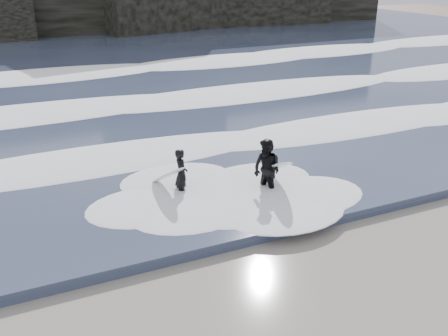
# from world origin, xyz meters

# --- Properties ---
(ground) EXTENTS (120.00, 120.00, 0.00)m
(ground) POSITION_xyz_m (0.00, 0.00, 0.00)
(ground) COLOR #866251
(ground) RESTS_ON ground
(sea) EXTENTS (90.00, 52.00, 0.30)m
(sea) POSITION_xyz_m (0.00, 29.00, 0.15)
(sea) COLOR #303A54
(sea) RESTS_ON ground
(foam_near) EXTENTS (60.00, 3.20, 0.20)m
(foam_near) POSITION_xyz_m (0.00, 9.00, 0.40)
(foam_near) COLOR white
(foam_near) RESTS_ON sea
(foam_mid) EXTENTS (60.00, 4.00, 0.24)m
(foam_mid) POSITION_xyz_m (0.00, 16.00, 0.42)
(foam_mid) COLOR white
(foam_mid) RESTS_ON sea
(foam_far) EXTENTS (60.00, 4.80, 0.30)m
(foam_far) POSITION_xyz_m (0.00, 25.00, 0.45)
(foam_far) COLOR white
(foam_far) RESTS_ON sea
(surfer_left) EXTENTS (1.08, 1.78, 1.59)m
(surfer_left) POSITION_xyz_m (-2.19, 6.33, 0.80)
(surfer_left) COLOR black
(surfer_left) RESTS_ON ground
(surfer_right) EXTENTS (1.43, 2.03, 1.87)m
(surfer_right) POSITION_xyz_m (0.23, 5.26, 0.94)
(surfer_right) COLOR black
(surfer_right) RESTS_ON ground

